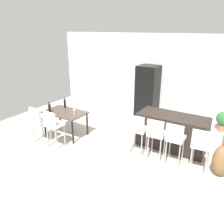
{
  "coord_description": "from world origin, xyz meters",
  "views": [
    {
      "loc": [
        2.22,
        -4.71,
        3.08
      ],
      "look_at": [
        -0.96,
        0.33,
        0.85
      ],
      "focal_mm": 36.27,
      "sensor_mm": 36.0,
      "label": 1
    }
  ],
  "objects_px": {
    "kitchen_island": "(172,131)",
    "wine_bottle_near": "(65,103)",
    "bar_chair_left": "(138,128)",
    "wine_glass_left": "(74,109)",
    "bar_chair_middle": "(156,133)",
    "dining_chair_near": "(39,119)",
    "wine_bottle_far": "(50,108)",
    "floor_vase": "(222,160)",
    "bar_chair_right": "(175,137)",
    "dining_chair_far": "(53,123)",
    "potted_plant": "(223,120)",
    "dining_table": "(65,114)",
    "refrigerator": "(147,91)",
    "bar_chair_far": "(201,144)"
  },
  "relations": [
    {
      "from": "kitchen_island",
      "to": "wine_bottle_near",
      "type": "height_order",
      "value": "wine_bottle_near"
    },
    {
      "from": "bar_chair_left",
      "to": "wine_glass_left",
      "type": "relative_size",
      "value": 6.03
    },
    {
      "from": "kitchen_island",
      "to": "bar_chair_middle",
      "type": "height_order",
      "value": "bar_chair_middle"
    },
    {
      "from": "kitchen_island",
      "to": "wine_glass_left",
      "type": "distance_m",
      "value": 2.8
    },
    {
      "from": "dining_chair_near",
      "to": "wine_bottle_far",
      "type": "height_order",
      "value": "wine_bottle_far"
    },
    {
      "from": "dining_chair_near",
      "to": "wine_bottle_far",
      "type": "distance_m",
      "value": 0.52
    },
    {
      "from": "dining_chair_near",
      "to": "floor_vase",
      "type": "relative_size",
      "value": 1.08
    },
    {
      "from": "bar_chair_right",
      "to": "floor_vase",
      "type": "xyz_separation_m",
      "value": [
        1.03,
        0.1,
        -0.31
      ]
    },
    {
      "from": "bar_chair_right",
      "to": "dining_chair_far",
      "type": "xyz_separation_m",
      "value": [
        -2.99,
        -0.93,
        0.0
      ]
    },
    {
      "from": "dining_chair_far",
      "to": "potted_plant",
      "type": "xyz_separation_m",
      "value": [
        3.71,
        3.56,
        -0.32
      ]
    },
    {
      "from": "dining_table",
      "to": "refrigerator",
      "type": "distance_m",
      "value": 3.16
    },
    {
      "from": "wine_glass_left",
      "to": "potted_plant",
      "type": "height_order",
      "value": "wine_glass_left"
    },
    {
      "from": "dining_table",
      "to": "refrigerator",
      "type": "relative_size",
      "value": 0.67
    },
    {
      "from": "bar_chair_right",
      "to": "bar_chair_far",
      "type": "bearing_deg",
      "value": 0.01
    },
    {
      "from": "bar_chair_left",
      "to": "dining_chair_near",
      "type": "xyz_separation_m",
      "value": [
        -2.59,
        -0.93,
        0.0
      ]
    },
    {
      "from": "bar_chair_left",
      "to": "potted_plant",
      "type": "relative_size",
      "value": 1.65
    },
    {
      "from": "dining_chair_near",
      "to": "refrigerator",
      "type": "bearing_deg",
      "value": 64.96
    },
    {
      "from": "floor_vase",
      "to": "refrigerator",
      "type": "bearing_deg",
      "value": 138.79
    },
    {
      "from": "bar_chair_left",
      "to": "wine_bottle_near",
      "type": "bearing_deg",
      "value": 177.57
    },
    {
      "from": "dining_table",
      "to": "dining_chair_far",
      "type": "relative_size",
      "value": 1.18
    },
    {
      "from": "dining_chair_far",
      "to": "potted_plant",
      "type": "bearing_deg",
      "value": 43.79
    },
    {
      "from": "bar_chair_middle",
      "to": "wine_glass_left",
      "type": "relative_size",
      "value": 6.03
    },
    {
      "from": "kitchen_island",
      "to": "bar_chair_far",
      "type": "bearing_deg",
      "value": -40.53
    },
    {
      "from": "bar_chair_left",
      "to": "bar_chair_far",
      "type": "bearing_deg",
      "value": 0.0
    },
    {
      "from": "dining_table",
      "to": "floor_vase",
      "type": "xyz_separation_m",
      "value": [
        4.29,
        0.28,
        -0.28
      ]
    },
    {
      "from": "kitchen_island",
      "to": "potted_plant",
      "type": "distance_m",
      "value": 2.14
    },
    {
      "from": "bar_chair_left",
      "to": "bar_chair_right",
      "type": "bearing_deg",
      "value": -0.01
    },
    {
      "from": "bar_chair_far",
      "to": "refrigerator",
      "type": "xyz_separation_m",
      "value": [
        -2.45,
        2.64,
        0.22
      ]
    },
    {
      "from": "wine_bottle_far",
      "to": "kitchen_island",
      "type": "bearing_deg",
      "value": 20.2
    },
    {
      "from": "dining_table",
      "to": "wine_glass_left",
      "type": "relative_size",
      "value": 7.13
    },
    {
      "from": "floor_vase",
      "to": "potted_plant",
      "type": "xyz_separation_m",
      "value": [
        -0.3,
        2.53,
        -0.01
      ]
    },
    {
      "from": "bar_chair_middle",
      "to": "dining_chair_near",
      "type": "bearing_deg",
      "value": -163.14
    },
    {
      "from": "refrigerator",
      "to": "floor_vase",
      "type": "distance_m",
      "value": 3.89
    },
    {
      "from": "refrigerator",
      "to": "floor_vase",
      "type": "bearing_deg",
      "value": -41.21
    },
    {
      "from": "bar_chair_left",
      "to": "wine_bottle_far",
      "type": "xyz_separation_m",
      "value": [
        -2.66,
        -0.45,
        0.17
      ]
    },
    {
      "from": "dining_table",
      "to": "refrigerator",
      "type": "bearing_deg",
      "value": 63.82
    },
    {
      "from": "dining_chair_near",
      "to": "refrigerator",
      "type": "distance_m",
      "value": 3.95
    },
    {
      "from": "kitchen_island",
      "to": "wine_bottle_far",
      "type": "bearing_deg",
      "value": -159.8
    },
    {
      "from": "kitchen_island",
      "to": "bar_chair_left",
      "type": "xyz_separation_m",
      "value": [
        -0.64,
        -0.76,
        0.24
      ]
    },
    {
      "from": "bar_chair_left",
      "to": "bar_chair_far",
      "type": "height_order",
      "value": "same"
    },
    {
      "from": "bar_chair_right",
      "to": "wine_glass_left",
      "type": "bearing_deg",
      "value": -177.15
    },
    {
      "from": "bar_chair_far",
      "to": "floor_vase",
      "type": "bearing_deg",
      "value": 12.01
    },
    {
      "from": "bar_chair_left",
      "to": "floor_vase",
      "type": "bearing_deg",
      "value": 2.74
    },
    {
      "from": "wine_bottle_near",
      "to": "potted_plant",
      "type": "xyz_separation_m",
      "value": [
        4.26,
        2.52,
        -0.49
      ]
    },
    {
      "from": "kitchen_island",
      "to": "refrigerator",
      "type": "relative_size",
      "value": 0.98
    },
    {
      "from": "wine_glass_left",
      "to": "floor_vase",
      "type": "relative_size",
      "value": 0.18
    },
    {
      "from": "dining_chair_near",
      "to": "potted_plant",
      "type": "xyz_separation_m",
      "value": [
        4.27,
        3.56,
        -0.32
      ]
    },
    {
      "from": "potted_plant",
      "to": "dining_chair_far",
      "type": "bearing_deg",
      "value": -136.21
    },
    {
      "from": "bar_chair_far",
      "to": "dining_table",
      "type": "bearing_deg",
      "value": -177.21
    },
    {
      "from": "wine_glass_left",
      "to": "refrigerator",
      "type": "distance_m",
      "value": 2.98
    }
  ]
}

